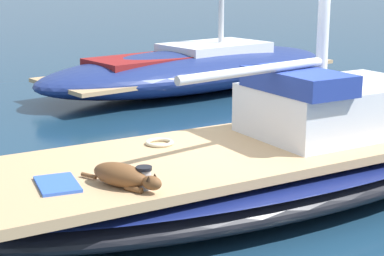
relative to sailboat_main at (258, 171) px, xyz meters
name	(u,v)px	position (x,y,z in m)	size (l,w,h in m)	color
ground_plane	(257,198)	(0.00, 0.00, -0.34)	(120.00, 120.00, 0.00)	navy
sailboat_main	(258,171)	(0.00, 0.00, 0.00)	(3.66, 7.55, 0.66)	black
cabin_house	(334,105)	(0.20, 1.10, 0.67)	(1.74, 2.42, 0.84)	silver
dog_brown	(123,176)	(0.25, -2.04, 0.43)	(0.94, 0.42, 0.22)	brown
deck_winch	(144,178)	(0.41, -1.91, 0.42)	(0.16, 0.16, 0.21)	#B7B7BC
coiled_rope	(159,143)	(-0.72, -0.89, 0.35)	(0.32, 0.32, 0.04)	beige
deck_towel	(57,184)	(-0.18, -2.49, 0.34)	(0.56, 0.36, 0.03)	blue
moored_boat_port_side	(194,68)	(-5.79, 3.90, 0.16)	(2.81, 7.71, 5.93)	navy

